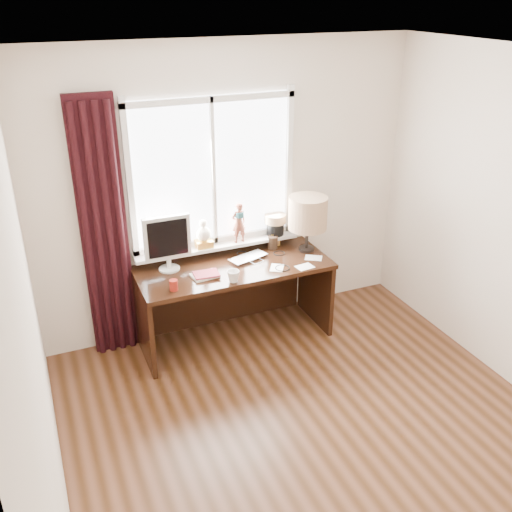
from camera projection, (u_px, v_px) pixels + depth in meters
name	position (u px, v px, depth m)	size (l,w,h in m)	color
floor	(332.00, 454.00, 3.99)	(3.50, 4.00, 0.00)	brown
ceiling	(362.00, 66.00, 2.87)	(3.50, 4.00, 0.00)	white
wall_back	(228.00, 192.00, 5.09)	(3.50, 2.60, 0.00)	beige
wall_left	(38.00, 359.00, 2.81)	(4.00, 2.60, 0.00)	beige
laptop	(248.00, 258.00, 5.09)	(0.36, 0.23, 0.03)	silver
mug	(233.00, 276.00, 4.69)	(0.11, 0.10, 0.11)	white
red_cup	(174.00, 285.00, 4.56)	(0.07, 0.07, 0.09)	maroon
window	(216.00, 195.00, 5.00)	(1.52, 0.20, 1.40)	white
curtain	(104.00, 234.00, 4.69)	(0.38, 0.09, 2.25)	black
desk	(230.00, 285.00, 5.17)	(1.70, 0.70, 0.75)	black
monitor	(167.00, 240.00, 4.79)	(0.40, 0.18, 0.49)	beige
notebook_stack	(205.00, 275.00, 4.79)	(0.24, 0.18, 0.03)	beige
brush_holder	(273.00, 242.00, 5.28)	(0.09, 0.09, 0.25)	black
icon_frame	(276.00, 240.00, 5.32)	(0.10, 0.04, 0.13)	gold
table_lamp	(308.00, 214.00, 5.11)	(0.35, 0.35, 0.52)	black
loose_papers	(299.00, 264.00, 5.01)	(0.57, 0.28, 0.00)	white
desk_cables	(271.00, 259.00, 5.08)	(0.45, 0.55, 0.01)	black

